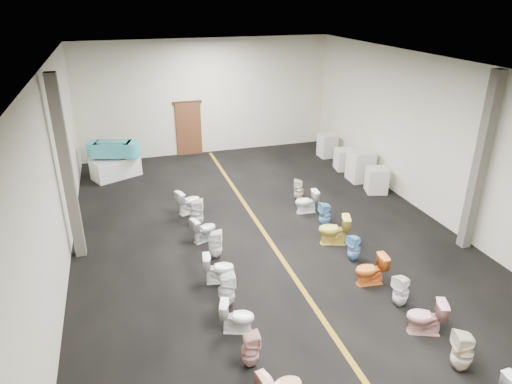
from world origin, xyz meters
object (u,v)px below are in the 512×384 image
toilet_left_9 (197,213)px  toilet_right_9 (306,202)px  appliance_crate_c (345,159)px  toilet_left_4 (237,317)px  toilet_left_7 (215,244)px  toilet_right_5 (371,270)px  appliance_crate_b (360,166)px  toilet_right_10 (299,190)px  toilet_left_3 (250,350)px  toilet_left_6 (219,268)px  toilet_right_4 (401,291)px  bathtub (113,148)px  toilet_right_8 (325,215)px  toilet_right_2 (463,351)px  toilet_right_3 (426,317)px  appliance_crate_d (327,146)px  appliance_crate_a (377,180)px  toilet_left_10 (189,201)px  display_table (116,168)px  toilet_left_8 (204,229)px  toilet_left_5 (227,290)px  toilet_right_7 (334,230)px

toilet_left_9 → toilet_right_9: 3.29m
appliance_crate_c → toilet_left_4: appliance_crate_c is taller
toilet_left_7 → toilet_right_5: 3.75m
appliance_crate_b → toilet_right_10: 2.84m
toilet_left_3 → toilet_right_10: toilet_left_3 is taller
toilet_left_6 → toilet_right_10: toilet_left_6 is taller
appliance_crate_c → toilet_right_4: 8.12m
bathtub → toilet_right_8: bearing=-28.8°
toilet_right_2 → toilet_right_3: (-0.02, 0.99, -0.03)m
appliance_crate_d → toilet_left_9: appliance_crate_d is taller
appliance_crate_a → toilet_right_8: (-2.65, -1.72, -0.05)m
toilet_left_10 → toilet_right_8: bearing=-140.0°
toilet_left_10 → toilet_right_9: toilet_left_10 is taller
display_table → toilet_right_8: bearing=-45.7°
appliance_crate_b → toilet_right_4: size_ratio=1.45×
appliance_crate_b → appliance_crate_c: size_ratio=1.40×
toilet_left_8 → toilet_left_4: bearing=160.6°
display_table → toilet_left_8: bearing=-68.9°
bathtub → toilet_right_8: (5.49, -5.62, -0.71)m
toilet_left_5 → toilet_left_6: (0.03, 0.89, -0.03)m
toilet_left_6 → toilet_left_10: 3.74m
toilet_left_3 → toilet_left_5: toilet_left_5 is taller
toilet_left_5 → toilet_right_7: bearing=-58.3°
display_table → toilet_right_7: toilet_right_7 is taller
toilet_left_7 → toilet_left_8: (-0.11, 0.90, -0.03)m
display_table → appliance_crate_c: (8.14, -1.67, 0.02)m
bathtub → toilet_right_9: (5.34, -4.65, -0.72)m
appliance_crate_c → toilet_left_9: 6.74m
appliance_crate_d → toilet_right_3: 10.40m
appliance_crate_b → toilet_right_3: appliance_crate_b is taller
toilet_right_7 → toilet_right_10: 2.84m
toilet_right_5 → toilet_right_8: toilet_right_5 is taller
toilet_left_3 → appliance_crate_b: bearing=-38.6°
display_table → toilet_right_10: (5.46, -3.74, -0.01)m
toilet_left_5 → toilet_right_10: toilet_left_5 is taller
toilet_left_4 → toilet_right_2: toilet_right_2 is taller
toilet_left_8 → toilet_right_4: 5.18m
appliance_crate_b → toilet_left_8: appliance_crate_b is taller
display_table → toilet_right_5: size_ratio=2.22×
toilet_left_4 → toilet_left_8: toilet_left_8 is taller
display_table → toilet_right_2: (5.46, -11.21, 0.04)m
toilet_right_2 → toilet_left_5: bearing=-114.2°
appliance_crate_a → toilet_left_4: appliance_crate_a is taller
appliance_crate_d → toilet_left_4: appliance_crate_d is taller
toilet_right_4 → toilet_right_7: toilet_right_7 is taller
bathtub → toilet_right_8: bathtub is taller
toilet_left_3 → toilet_left_10: size_ratio=0.94×
appliance_crate_b → toilet_right_5: (-2.87, -5.64, -0.17)m
appliance_crate_a → toilet_left_5: (-6.14, -4.36, -0.02)m
display_table → toilet_right_9: display_table is taller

